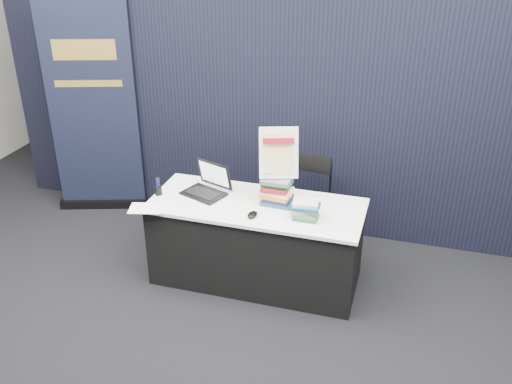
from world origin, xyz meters
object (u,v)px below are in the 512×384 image
Objects in this scene: laptop at (205,186)px; book_stack_short at (306,210)px; info_sign at (279,153)px; display_table at (256,242)px; stacking_chair at (304,204)px; pullup_banner at (94,122)px; book_stack_tall at (277,191)px.

book_stack_short is (0.93, -0.20, 0.01)m from laptop.
info_sign is (-0.29, 0.22, 0.37)m from book_stack_short.
info_sign is at bearing 30.06° from display_table.
info_sign is 0.45× the size of stacking_chair.
stacking_chair is at bearing 59.25° from display_table.
info_sign is at bearing -37.09° from pullup_banner.
book_stack_tall is at bearing 147.00° from book_stack_short.
laptop is at bearing 178.55° from book_stack_tall.
stacking_chair is at bearing 52.52° from info_sign.
book_stack_short is (0.29, -0.19, -0.04)m from book_stack_tall.
book_stack_tall is 0.59× the size of info_sign.
display_table is 2.24m from pullup_banner.
pullup_banner is at bearing 179.87° from stacking_chair.
pullup_banner reaches higher than info_sign.
book_stack_tall reaches higher than stacking_chair.
laptop is 0.19× the size of pullup_banner.
info_sign reaches higher than laptop.
display_table is 0.61m from stacking_chair.
display_table is 0.84m from info_sign.
pullup_banner is at bearing 142.56° from info_sign.
info_sign is 0.19× the size of pullup_banner.
display_table is 4.32× the size of laptop.
pullup_banner is (-1.51, 0.75, 0.18)m from laptop.
display_table is 0.80× the size of pullup_banner.
book_stack_tall is at bearing -99.88° from stacking_chair.
laptop is 0.65m from book_stack_tall.
info_sign is 2.28m from pullup_banner.
book_stack_tall is at bearing 18.53° from laptop.
book_stack_tall reaches higher than book_stack_short.
info_sign is 0.79m from stacking_chair.
laptop is (-0.48, 0.08, 0.44)m from display_table.
stacking_chair is at bearing 72.40° from book_stack_tall.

